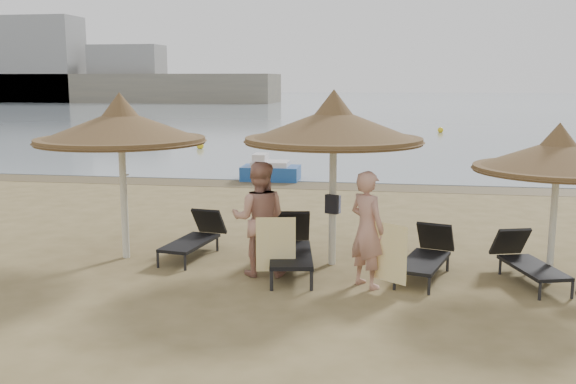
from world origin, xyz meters
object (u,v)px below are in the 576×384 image
object	(u,v)px
lounger_near_left	(291,246)
pedal_boat	(270,170)
palapa_right	(558,156)
person_right	(367,220)
palapa_left	(121,127)
lounger_near_right	(427,254)
lounger_far_left	(196,236)
person_left	(259,210)
palapa_center	(334,126)
lounger_far_right	(526,260)

from	to	relation	value
lounger_near_left	pedal_boat	distance (m)	10.11
palapa_right	person_right	size ratio (longest dim) A/B	1.21
palapa_left	lounger_near_right	size ratio (longest dim) A/B	1.61
lounger_far_left	person_right	size ratio (longest dim) A/B	0.85
person_left	pedal_boat	distance (m)	10.39
palapa_left	lounger_far_left	distance (m)	2.45
person_left	pedal_boat	bearing A→B (deg)	-85.48
palapa_center	palapa_right	distance (m)	3.67
palapa_center	person_left	xyz separation A→B (m)	(-1.16, -0.82, -1.36)
palapa_left	pedal_boat	distance (m)	9.85
person_right	pedal_boat	bearing A→B (deg)	-28.18
lounger_far_right	person_right	distance (m)	2.80
palapa_right	lounger_far_left	size ratio (longest dim) A/B	1.42
lounger_far_left	lounger_near_left	world-z (taller)	lounger_near_left
lounger_near_right	person_left	bearing A→B (deg)	-155.77
person_right	lounger_far_left	bearing A→B (deg)	20.35
person_left	person_right	bearing A→B (deg)	163.56
lounger_near_right	lounger_far_right	size ratio (longest dim) A/B	1.04
palapa_center	lounger_far_right	size ratio (longest dim) A/B	1.71
palapa_left	lounger_far_left	xyz separation A→B (m)	(1.24, 0.38, -2.08)
palapa_right	lounger_far_left	world-z (taller)	palapa_right
lounger_far_left	lounger_near_left	size ratio (longest dim) A/B	0.85
lounger_far_left	person_right	bearing A→B (deg)	-13.57
palapa_left	lounger_far_right	world-z (taller)	palapa_left
person_left	pedal_boat	world-z (taller)	person_left
person_left	person_right	distance (m)	1.87
lounger_near_right	pedal_boat	size ratio (longest dim) A/B	1.02
palapa_right	lounger_far_left	distance (m)	6.50
palapa_right	palapa_left	bearing A→B (deg)	177.64
palapa_left	person_right	bearing A→B (deg)	-12.27
lounger_near_right	lounger_far_right	distance (m)	1.60
palapa_left	palapa_right	distance (m)	7.48
palapa_right	lounger_near_left	distance (m)	4.61
palapa_center	person_right	size ratio (longest dim) A/B	1.44
lounger_near_right	person_left	xyz separation A→B (m)	(-2.82, -0.40, 0.76)
lounger_near_left	palapa_right	bearing A→B (deg)	-10.14
person_right	pedal_boat	xyz separation A→B (m)	(-3.62, 10.56, -0.77)
palapa_center	lounger_near_left	size ratio (longest dim) A/B	1.44
palapa_center	pedal_boat	size ratio (longest dim) A/B	1.67
palapa_center	palapa_right	xyz separation A→B (m)	(3.62, -0.50, -0.40)
palapa_center	pedal_boat	bearing A→B (deg)	107.48
person_left	lounger_far_left	bearing A→B (deg)	-40.23
lounger_far_left	person_left	size ratio (longest dim) A/B	0.82
lounger_near_right	person_right	distance (m)	1.44
palapa_right	palapa_center	bearing A→B (deg)	172.07
pedal_boat	lounger_near_right	bearing A→B (deg)	-65.47
lounger_far_right	palapa_right	bearing A→B (deg)	-27.76
lounger_near_left	lounger_far_left	bearing A→B (deg)	151.72
palapa_right	lounger_far_right	world-z (taller)	palapa_right
lounger_far_right	pedal_boat	size ratio (longest dim) A/B	0.97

